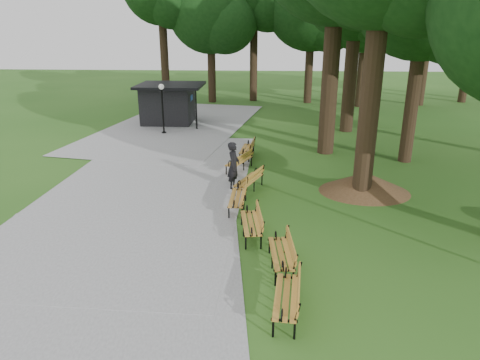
# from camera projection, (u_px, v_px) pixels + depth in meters

# --- Properties ---
(ground) EXTENTS (100.00, 100.00, 0.00)m
(ground) POSITION_uv_depth(u_px,v_px,m) (241.00, 220.00, 14.51)
(ground) COLOR #275618
(ground) RESTS_ON ground
(path) EXTENTS (12.00, 38.00, 0.06)m
(path) POSITION_uv_depth(u_px,v_px,m) (145.00, 186.00, 17.53)
(path) COLOR gray
(path) RESTS_ON ground
(person) EXTENTS (0.58, 0.76, 1.88)m
(person) POSITION_uv_depth(u_px,v_px,m) (234.00, 166.00, 17.02)
(person) COLOR black
(person) RESTS_ON ground
(kiosk) EXTENTS (4.12, 3.59, 2.56)m
(kiosk) POSITION_uv_depth(u_px,v_px,m) (168.00, 104.00, 28.35)
(kiosk) COLOR black
(kiosk) RESTS_ON ground
(lamp_post) EXTENTS (0.32, 0.32, 2.91)m
(lamp_post) POSITION_uv_depth(u_px,v_px,m) (162.00, 98.00, 25.31)
(lamp_post) COLOR black
(lamp_post) RESTS_ON ground
(dirt_mound) EXTENTS (2.92, 2.92, 0.80)m
(dirt_mound) POSITION_uv_depth(u_px,v_px,m) (365.00, 182.00, 16.84)
(dirt_mound) COLOR #47301C
(dirt_mound) RESTS_ON ground
(bench_0) EXTENTS (0.81, 1.95, 0.88)m
(bench_0) POSITION_uv_depth(u_px,v_px,m) (286.00, 297.00, 9.68)
(bench_0) COLOR #B37A29
(bench_0) RESTS_ON ground
(bench_1) EXTENTS (0.79, 1.95, 0.88)m
(bench_1) POSITION_uv_depth(u_px,v_px,m) (281.00, 254.00, 11.50)
(bench_1) COLOR #B37A29
(bench_1) RESTS_ON ground
(bench_2) EXTENTS (0.87, 1.96, 0.88)m
(bench_2) POSITION_uv_depth(u_px,v_px,m) (251.00, 223.00, 13.27)
(bench_2) COLOR #B37A29
(bench_2) RESTS_ON ground
(bench_3) EXTENTS (0.69, 1.92, 0.88)m
(bench_3) POSITION_uv_depth(u_px,v_px,m) (238.00, 198.00, 15.20)
(bench_3) COLOR #B37A29
(bench_3) RESTS_ON ground
(bench_4) EXTENTS (1.29, 2.00, 0.88)m
(bench_4) POSITION_uv_depth(u_px,v_px,m) (249.00, 180.00, 16.94)
(bench_4) COLOR #B37A29
(bench_4) RESTS_ON ground
(bench_5) EXTENTS (1.33, 2.00, 0.88)m
(bench_5) POSITION_uv_depth(u_px,v_px,m) (239.00, 161.00, 19.30)
(bench_5) COLOR #B37A29
(bench_5) RESTS_ON ground
(bench_6) EXTENTS (0.84, 1.96, 0.88)m
(bench_6) POSITION_uv_depth(u_px,v_px,m) (247.00, 149.00, 21.18)
(bench_6) COLOR #B37A29
(bench_6) RESTS_ON ground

